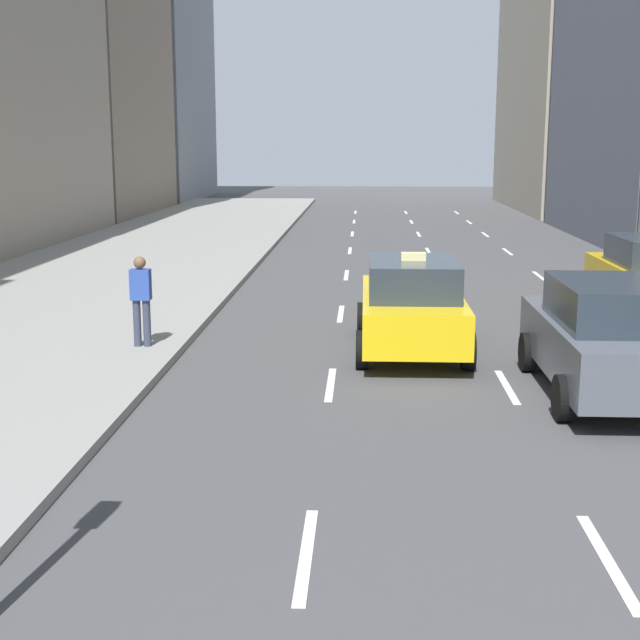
% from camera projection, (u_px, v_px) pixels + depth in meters
% --- Properties ---
extents(sidewalk_left, '(8.00, 66.00, 0.15)m').
position_uv_depth(sidewalk_left, '(126.00, 266.00, 27.31)').
color(sidewalk_left, gray).
rests_on(sidewalk_left, ground).
extents(lane_markings, '(5.72, 56.00, 0.01)m').
position_uv_depth(lane_markings, '(452.00, 293.00, 22.93)').
color(lane_markings, white).
rests_on(lane_markings, ground).
extents(taxi_third, '(2.02, 4.40, 1.87)m').
position_uv_depth(taxi_third, '(412.00, 305.00, 16.34)').
color(taxi_third, yellow).
rests_on(taxi_third, ground).
extents(sedan_black_near, '(2.02, 4.47, 1.80)m').
position_uv_depth(sedan_black_near, '(607.00, 337.00, 13.47)').
color(sedan_black_near, '#565B66').
rests_on(sedan_black_near, ground).
extents(pedestrian_far_walking, '(0.36, 0.22, 1.65)m').
position_uv_depth(pedestrian_far_walking, '(141.00, 297.00, 16.11)').
color(pedestrian_far_walking, '#383D51').
rests_on(pedestrian_far_walking, sidewalk_left).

